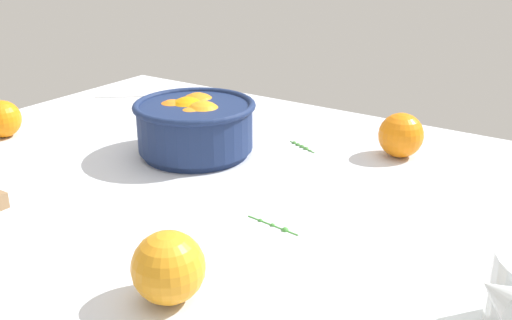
{
  "coord_description": "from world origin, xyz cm",
  "views": [
    {
      "loc": [
        49.4,
        -70.38,
        38.08
      ],
      "look_at": [
        3.76,
        -2.29,
        5.61
      ],
      "focal_mm": 41.48,
      "sensor_mm": 36.0,
      "label": 1
    }
  ],
  "objects_px": {
    "loose_orange_0": "(401,135)",
    "spoon": "(144,95)",
    "fruit_bowl": "(194,124)",
    "loose_orange_2": "(168,267)",
    "loose_orange_1": "(2,119)"
  },
  "relations": [
    {
      "from": "loose_orange_0",
      "to": "spoon",
      "type": "distance_m",
      "value": 0.66
    },
    {
      "from": "fruit_bowl",
      "to": "spoon",
      "type": "xyz_separation_m",
      "value": [
        -0.34,
        0.23,
        -0.05
      ]
    },
    {
      "from": "loose_orange_2",
      "to": "spoon",
      "type": "height_order",
      "value": "loose_orange_2"
    },
    {
      "from": "loose_orange_0",
      "to": "fruit_bowl",
      "type": "bearing_deg",
      "value": -148.52
    },
    {
      "from": "fruit_bowl",
      "to": "loose_orange_0",
      "type": "distance_m",
      "value": 0.37
    },
    {
      "from": "fruit_bowl",
      "to": "loose_orange_2",
      "type": "relative_size",
      "value": 2.66
    },
    {
      "from": "loose_orange_2",
      "to": "loose_orange_1",
      "type": "bearing_deg",
      "value": 160.06
    },
    {
      "from": "fruit_bowl",
      "to": "loose_orange_2",
      "type": "height_order",
      "value": "fruit_bowl"
    },
    {
      "from": "loose_orange_0",
      "to": "loose_orange_2",
      "type": "height_order",
      "value": "loose_orange_2"
    },
    {
      "from": "fruit_bowl",
      "to": "spoon",
      "type": "distance_m",
      "value": 0.41
    },
    {
      "from": "fruit_bowl",
      "to": "loose_orange_0",
      "type": "xyz_separation_m",
      "value": [
        0.31,
        0.19,
        -0.02
      ]
    },
    {
      "from": "loose_orange_2",
      "to": "spoon",
      "type": "distance_m",
      "value": 0.85
    },
    {
      "from": "loose_orange_2",
      "to": "spoon",
      "type": "bearing_deg",
      "value": 135.7
    },
    {
      "from": "loose_orange_0",
      "to": "spoon",
      "type": "relative_size",
      "value": 0.54
    },
    {
      "from": "fruit_bowl",
      "to": "spoon",
      "type": "height_order",
      "value": "fruit_bowl"
    }
  ]
}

